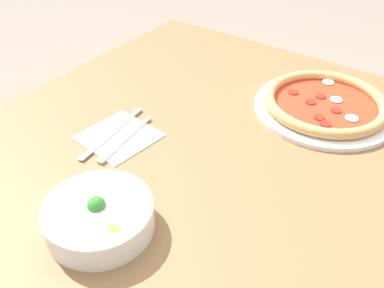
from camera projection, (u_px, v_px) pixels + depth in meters
dining_table at (216, 177)px, 1.02m from camera, size 1.06×1.06×0.76m
pizza at (325, 104)px, 1.05m from camera, size 0.34×0.34×0.04m
bowl at (99, 215)px, 0.74m from camera, size 0.19×0.19×0.07m
napkin at (119, 136)px, 0.97m from camera, size 0.17×0.17×0.00m
fork at (127, 138)px, 0.96m from camera, size 0.03×0.19×0.00m
knife at (115, 130)px, 0.99m from camera, size 0.04×0.23×0.01m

